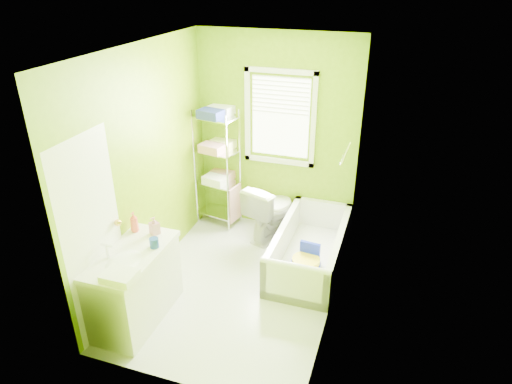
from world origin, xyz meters
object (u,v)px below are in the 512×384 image
(toilet, at_px, (271,210))
(vanity, at_px, (134,284))
(bathtub, at_px, (309,253))
(wire_shelf_unit, at_px, (219,155))

(toilet, bearing_deg, vanity, 85.16)
(bathtub, bearing_deg, toilet, 142.22)
(bathtub, height_order, wire_shelf_unit, wire_shelf_unit)
(bathtub, height_order, toilet, toilet)
(vanity, height_order, wire_shelf_unit, wire_shelf_unit)
(vanity, relative_size, wire_shelf_unit, 0.63)
(bathtub, relative_size, vanity, 1.54)
(bathtub, xyz_separation_m, toilet, (-0.64, 0.49, 0.23))
(bathtub, distance_m, wire_shelf_unit, 1.77)
(vanity, bearing_deg, bathtub, 44.66)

